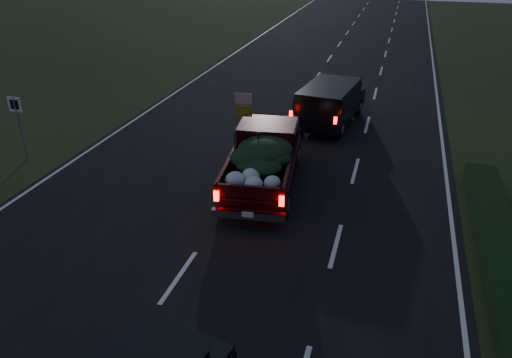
% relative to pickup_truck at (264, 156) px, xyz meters
% --- Properties ---
extents(ground, '(120.00, 120.00, 0.00)m').
position_rel_pickup_truck_xyz_m(ground, '(-0.68, -5.53, -1.07)').
color(ground, black).
rests_on(ground, ground).
extents(road_asphalt, '(14.00, 120.00, 0.02)m').
position_rel_pickup_truck_xyz_m(road_asphalt, '(-0.68, -5.53, -1.06)').
color(road_asphalt, black).
rests_on(road_asphalt, ground).
extents(hedge_row, '(1.00, 10.00, 0.60)m').
position_rel_pickup_truck_xyz_m(hedge_row, '(7.12, -2.53, -0.77)').
color(hedge_row, black).
rests_on(hedge_row, ground).
extents(route_sign, '(0.55, 0.08, 2.50)m').
position_rel_pickup_truck_xyz_m(route_sign, '(-9.18, -0.53, 0.59)').
color(route_sign, gray).
rests_on(route_sign, ground).
extents(pickup_truck, '(2.71, 5.66, 2.86)m').
position_rel_pickup_truck_xyz_m(pickup_truck, '(0.00, 0.00, 0.00)').
color(pickup_truck, '#34070A').
rests_on(pickup_truck, ground).
extents(lead_suv, '(2.74, 5.27, 1.45)m').
position_rel_pickup_truck_xyz_m(lead_suv, '(1.18, 6.69, 0.02)').
color(lead_suv, black).
rests_on(lead_suv, ground).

